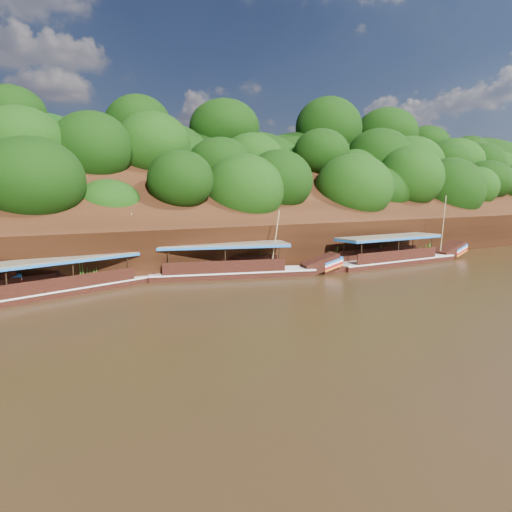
{
  "coord_description": "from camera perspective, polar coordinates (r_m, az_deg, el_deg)",
  "views": [
    {
      "loc": [
        -19.99,
        -23.96,
        6.4
      ],
      "look_at": [
        -1.16,
        7.0,
        1.62
      ],
      "focal_mm": 35.0,
      "sensor_mm": 36.0,
      "label": 1
    }
  ],
  "objects": [
    {
      "name": "boat_1",
      "position": [
        37.28,
        -1.53,
        -1.48
      ],
      "size": [
        14.62,
        6.27,
        5.4
      ],
      "rotation": [
        0.0,
        0.0,
        -0.3
      ],
      "color": "black",
      "rests_on": "ground"
    },
    {
      "name": "ground",
      "position": [
        31.85,
        8.38,
        -4.16
      ],
      "size": [
        160.0,
        160.0,
        0.0
      ],
      "primitive_type": "plane",
      "color": "black",
      "rests_on": "ground"
    },
    {
      "name": "riverbank",
      "position": [
        50.98,
        -8.12,
        2.36
      ],
      "size": [
        120.0,
        30.06,
        19.4
      ],
      "color": "black",
      "rests_on": "ground"
    },
    {
      "name": "reeds",
      "position": [
        37.91,
        -4.21,
        -0.86
      ],
      "size": [
        49.11,
        2.34,
        2.18
      ],
      "color": "#39701C",
      "rests_on": "ground"
    },
    {
      "name": "boat_0",
      "position": [
        45.69,
        16.3,
        -0.12
      ],
      "size": [
        15.61,
        2.85,
        6.4
      ],
      "rotation": [
        0.0,
        0.0,
        0.03
      ],
      "color": "black",
      "rests_on": "ground"
    },
    {
      "name": "boat_2",
      "position": [
        34.08,
        -18.67,
        -2.84
      ],
      "size": [
        14.28,
        6.27,
        5.28
      ],
      "rotation": [
        0.0,
        0.0,
        0.32
      ],
      "color": "black",
      "rests_on": "ground"
    }
  ]
}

